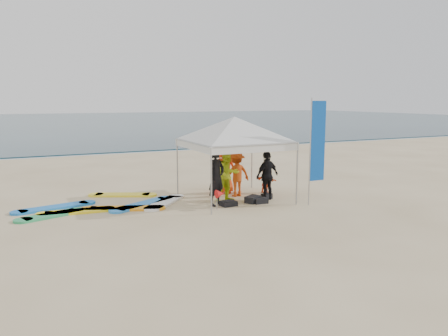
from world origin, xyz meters
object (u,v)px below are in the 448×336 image
Objects in this scene: person_orange_a at (236,174)px; person_black_b at (267,176)px; marker_pennant at (220,194)px; person_black_a at (216,177)px; canopy_tent at (235,117)px; feather_flag at (317,142)px; person_orange_b at (224,169)px; person_yellow at (228,175)px; person_seated at (265,181)px; surfboard_spread at (108,206)px.

person_black_b is (0.70, -0.99, 0.03)m from person_orange_a.
person_black_a is at bearing 78.86° from marker_pennant.
feather_flag is at bearing -40.10° from canopy_tent.
person_black_a is 2.99× the size of marker_pennant.
person_orange_b is (-0.88, 1.61, 0.04)m from person_black_b.
person_yellow reaches higher than person_seated.
feather_flag reaches higher than surfboard_spread.
person_seated is 0.21× the size of canopy_tent.
person_seated is (1.41, -0.60, -0.44)m from person_orange_b.
person_yellow is 1.03× the size of person_orange_b.
person_orange_a is 1.78× the size of person_seated.
person_seated is at bearing 30.50° from marker_pennant.
canopy_tent reaches higher than person_black_b.
person_black_a reaches higher than person_seated.
surfboard_spread is at bearing 157.04° from person_yellow.
person_black_b is (1.33, -0.40, -0.07)m from person_yellow.
canopy_tent is 0.82× the size of surfboard_spread.
surfboard_spread is at bearing -29.49° from person_black_b.
person_yellow is 4.10m from surfboard_spread.
person_orange_a is 2.56× the size of marker_pennant.
marker_pennant is (-2.02, -0.49, -0.36)m from person_black_b.
feather_flag is (3.04, -1.27, 1.12)m from person_black_a.
feather_flag reaches higher than person_black_a.
surfboard_spread is (-6.35, 2.58, -2.04)m from feather_flag.
person_yellow is at bearing -31.88° from person_black_b.
marker_pennant is at bearing -1.55° from person_black_b.
canopy_tent reaches higher than person_yellow.
person_black_b is at bearing 120.96° from person_orange_a.
person_yellow is at bearing 52.11° from marker_pennant.
person_yellow is 1.09× the size of person_black_b.
canopy_tent is at bearing -43.70° from person_black_b.
person_orange_a is 4.60m from surfboard_spread.
person_black_b is at bearing -14.36° from surfboard_spread.
person_black_a is 2.69m from person_seated.
person_black_b is 2.32m from canopy_tent.
person_orange_a is 0.96× the size of person_black_b.
person_orange_a is 0.46× the size of feather_flag.
feather_flag is at bearing -50.12° from person_black_a.
feather_flag is 0.66× the size of surfboard_spread.
person_black_b is at bearing 129.74° from person_orange_b.
person_black_b is 5.45m from surfboard_spread.
person_orange_a is 3.15m from feather_flag.
person_seated is at bearing 177.03° from person_orange_a.
person_yellow is 2.90× the size of marker_pennant.
person_black_a reaches higher than person_black_b.
person_black_b reaches higher than marker_pennant.
person_orange_b is 0.51× the size of feather_flag.
feather_flag is 7.15m from surfboard_spread.
feather_flag is at bearing 124.95° from person_orange_a.
canopy_tent reaches higher than surfboard_spread.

